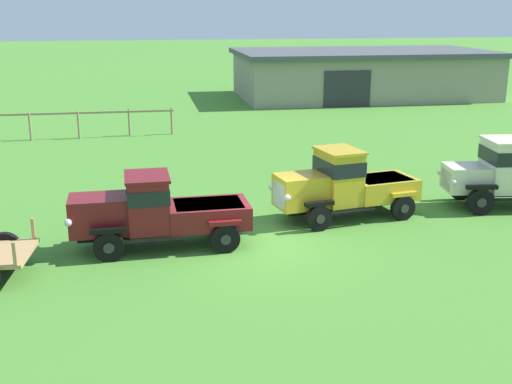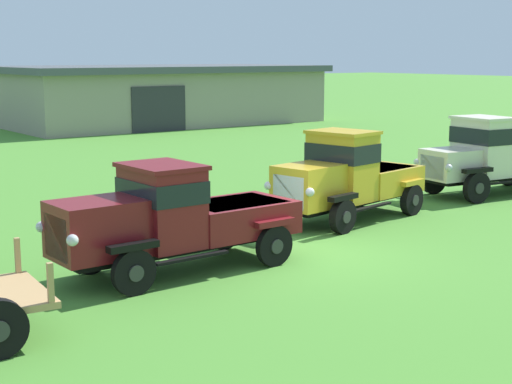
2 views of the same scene
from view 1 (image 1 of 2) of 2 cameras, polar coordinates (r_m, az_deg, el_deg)
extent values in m
plane|color=#47842D|center=(17.99, 0.03, -4.75)|extent=(240.00, 240.00, 0.00)
cube|color=gray|center=(48.82, 9.39, 10.13)|extent=(17.83, 9.56, 3.04)
cube|color=#474C51|center=(48.68, 9.49, 12.12)|extent=(18.43, 10.36, 0.36)
cube|color=#2D2D33|center=(43.46, 8.11, 9.05)|extent=(3.20, 0.08, 2.40)
cylinder|color=#997F60|center=(33.99, -7.50, 6.29)|extent=(0.12, 0.12, 1.40)
cylinder|color=#997F60|center=(33.96, -11.20, 6.11)|extent=(0.12, 0.12, 1.40)
cylinder|color=#997F60|center=(33.69, -15.49, 5.76)|extent=(0.12, 0.12, 1.40)
cylinder|color=#997F60|center=(33.96, -19.44, 5.50)|extent=(0.12, 0.12, 1.40)
cube|color=#997F60|center=(33.96, -17.79, 6.64)|extent=(12.26, 0.08, 0.10)
cylinder|color=black|center=(17.85, -21.39, -4.65)|extent=(0.84, 0.25, 0.83)
cylinder|color=#2D2D2D|center=(17.94, -21.30, -4.54)|extent=(0.29, 0.06, 0.29)
cube|color=tan|center=(15.86, -20.67, -5.14)|extent=(0.09, 0.09, 0.56)
cube|color=tan|center=(17.44, -19.20, -3.10)|extent=(0.09, 0.09, 0.56)
cylinder|color=black|center=(17.16, -12.95, -4.79)|extent=(0.81, 0.17, 0.81)
cylinder|color=#2D2D2D|center=(17.07, -12.95, -4.90)|extent=(0.28, 0.04, 0.28)
cylinder|color=black|center=(18.73, -12.88, -3.00)|extent=(0.81, 0.17, 0.81)
cylinder|color=#2D2D2D|center=(18.82, -12.87, -2.91)|extent=(0.28, 0.04, 0.28)
cylinder|color=black|center=(17.32, -2.75, -4.18)|extent=(0.81, 0.17, 0.81)
cylinder|color=#2D2D2D|center=(17.24, -2.70, -4.28)|extent=(0.28, 0.04, 0.28)
cylinder|color=black|center=(18.89, -3.55, -2.45)|extent=(0.81, 0.17, 0.81)
cylinder|color=#2D2D2D|center=(18.97, -3.58, -2.37)|extent=(0.28, 0.04, 0.28)
cube|color=black|center=(17.93, -8.40, -3.36)|extent=(4.49, 1.04, 0.12)
cube|color=maroon|center=(17.75, -13.79, -1.95)|extent=(1.59, 1.21, 1.00)
cube|color=silver|center=(17.82, -16.18, -2.24)|extent=(0.09, 0.92, 0.75)
sphere|color=silver|center=(17.20, -16.38, -2.65)|extent=(0.20, 0.20, 0.20)
sphere|color=silver|center=(18.39, -16.10, -1.41)|extent=(0.20, 0.20, 0.20)
cube|color=black|center=(17.00, -13.04, -3.37)|extent=(0.93, 0.23, 0.12)
cube|color=black|center=(18.59, -12.96, -1.68)|extent=(0.93, 0.23, 0.12)
cube|color=maroon|center=(17.67, -9.57, -1.02)|extent=(1.12, 1.50, 1.45)
cube|color=black|center=(17.58, -9.62, -0.01)|extent=(1.16, 1.54, 0.41)
cube|color=maroon|center=(17.46, -9.69, 1.37)|extent=(1.23, 1.57, 0.08)
cube|color=black|center=(17.15, -8.97, -4.36)|extent=(1.52, 0.18, 0.05)
cube|color=black|center=(18.70, -9.24, -2.64)|extent=(1.52, 0.18, 0.05)
cube|color=maroon|center=(17.91, -4.24, -1.96)|extent=(2.26, 1.60, 0.64)
cube|color=black|center=(17.83, -4.26, -1.08)|extent=(1.90, 1.36, 0.06)
cube|color=maroon|center=(17.17, -2.77, -2.76)|extent=(0.89, 0.22, 0.12)
cube|color=maroon|center=(18.75, -3.57, -1.14)|extent=(0.89, 0.22, 0.12)
cylinder|color=black|center=(19.09, 5.62, -2.32)|extent=(0.81, 0.34, 0.79)
cylinder|color=#2D2D2D|center=(19.00, 5.77, -2.42)|extent=(0.28, 0.08, 0.28)
cylinder|color=black|center=(20.52, 3.60, -0.96)|extent=(0.81, 0.34, 0.79)
cylinder|color=#2D2D2D|center=(20.62, 3.47, -0.87)|extent=(0.28, 0.08, 0.28)
cylinder|color=black|center=(20.48, 12.92, -1.38)|extent=(0.81, 0.34, 0.79)
cylinder|color=#2D2D2D|center=(20.39, 13.09, -1.47)|extent=(0.28, 0.08, 0.28)
cylinder|color=black|center=(21.82, 10.55, -0.16)|extent=(0.81, 0.34, 0.79)
cylinder|color=#2D2D2D|center=(21.91, 10.40, -0.08)|extent=(0.28, 0.08, 0.28)
cube|color=black|center=(20.35, 7.96, -0.99)|extent=(4.29, 1.65, 0.12)
cube|color=gold|center=(19.53, 4.03, 0.09)|extent=(1.66, 1.41, 0.99)
cube|color=silver|center=(19.27, 2.11, -0.25)|extent=(0.22, 0.91, 0.74)
sphere|color=silver|center=(18.70, 2.81, -0.53)|extent=(0.20, 0.20, 0.20)
sphere|color=silver|center=(19.80, 1.40, 0.43)|extent=(0.20, 0.20, 0.20)
cube|color=black|center=(18.96, 5.66, -1.04)|extent=(0.93, 0.36, 0.12)
cube|color=black|center=(20.40, 3.62, 0.24)|extent=(0.93, 0.36, 0.12)
cube|color=gold|center=(19.99, 7.35, 1.31)|extent=(1.31, 1.63, 1.62)
cube|color=black|center=(19.90, 7.39, 2.32)|extent=(1.35, 1.67, 0.45)
cube|color=gold|center=(19.79, 7.44, 3.68)|extent=(1.42, 1.71, 0.08)
cube|color=black|center=(19.60, 8.63, -1.75)|extent=(1.48, 0.41, 0.05)
cube|color=black|center=(20.97, 6.49, -0.49)|extent=(1.48, 0.41, 0.05)
cube|color=gold|center=(20.86, 11.06, 0.40)|extent=(2.27, 1.87, 0.66)
cube|color=black|center=(20.78, 11.11, 1.19)|extent=(1.91, 1.58, 0.06)
cube|color=gold|center=(20.36, 13.00, -0.18)|extent=(0.89, 0.35, 0.12)
cube|color=gold|center=(21.70, 10.61, 0.97)|extent=(0.89, 0.35, 0.12)
cylinder|color=black|center=(21.66, 19.33, -0.83)|extent=(0.89, 0.29, 0.87)
cylinder|color=#2D2D2D|center=(21.57, 19.43, -0.91)|extent=(0.31, 0.07, 0.30)
cylinder|color=black|center=(23.20, 17.75, 0.41)|extent=(0.89, 0.29, 0.87)
cylinder|color=#2D2D2D|center=(23.30, 17.65, 0.48)|extent=(0.31, 0.07, 0.30)
cube|color=beige|center=(22.21, 18.16, 1.20)|extent=(1.47, 1.36, 0.84)
cube|color=silver|center=(22.00, 16.60, 1.08)|extent=(0.17, 0.95, 0.63)
sphere|color=silver|center=(21.39, 17.15, 0.79)|extent=(0.20, 0.20, 0.20)
sphere|color=silver|center=(22.57, 16.05, 1.66)|extent=(0.20, 0.20, 0.20)
cube|color=black|center=(21.54, 19.44, 0.41)|extent=(1.02, 0.32, 0.12)
cube|color=black|center=(23.08, 17.85, 1.56)|extent=(1.02, 0.32, 0.12)
cube|color=beige|center=(22.60, 21.16, 2.19)|extent=(1.30, 1.65, 1.63)
cube|color=black|center=(22.52, 21.25, 3.09)|extent=(1.35, 1.68, 0.46)
cube|color=beige|center=(22.42, 21.38, 4.31)|extent=(1.42, 1.73, 0.08)
cube|color=black|center=(23.60, 20.37, 0.57)|extent=(1.59, 0.33, 0.05)
camera|label=2|loc=(8.59, -63.96, -9.25)|focal=55.00mm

